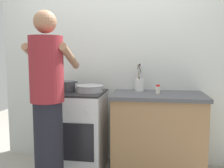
% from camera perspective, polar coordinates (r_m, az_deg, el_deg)
% --- Properties ---
extents(back_wall, '(3.20, 0.10, 2.50)m').
position_cam_1_polar(back_wall, '(3.06, 3.88, 5.42)').
color(back_wall, silver).
rests_on(back_wall, ground).
extents(countertop, '(1.00, 0.60, 0.90)m').
position_cam_1_polar(countertop, '(2.83, 10.34, -11.19)').
color(countertop, '#99724C').
rests_on(countertop, ground).
extents(stove_range, '(0.60, 0.62, 0.90)m').
position_cam_1_polar(stove_range, '(2.94, -7.77, -10.50)').
color(stove_range, silver).
rests_on(stove_range, ground).
extents(pot, '(0.28, 0.21, 0.12)m').
position_cam_1_polar(pot, '(2.89, -10.53, -0.54)').
color(pot, '#38383D').
rests_on(pot, stove_range).
extents(mixing_bowl, '(0.31, 0.31, 0.08)m').
position_cam_1_polar(mixing_bowl, '(2.81, -5.11, -0.96)').
color(mixing_bowl, '#B7B7BC').
rests_on(mixing_bowl, stove_range).
extents(utensil_crock, '(0.10, 0.10, 0.32)m').
position_cam_1_polar(utensil_crock, '(2.89, 6.30, 0.44)').
color(utensil_crock, silver).
rests_on(utensil_crock, countertop).
extents(spice_bottle, '(0.04, 0.04, 0.10)m').
position_cam_1_polar(spice_bottle, '(2.74, 10.46, -1.19)').
color(spice_bottle, silver).
rests_on(spice_bottle, countertop).
extents(person, '(0.41, 0.50, 1.70)m').
position_cam_1_polar(person, '(2.31, -14.49, -4.88)').
color(person, black).
rests_on(person, ground).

